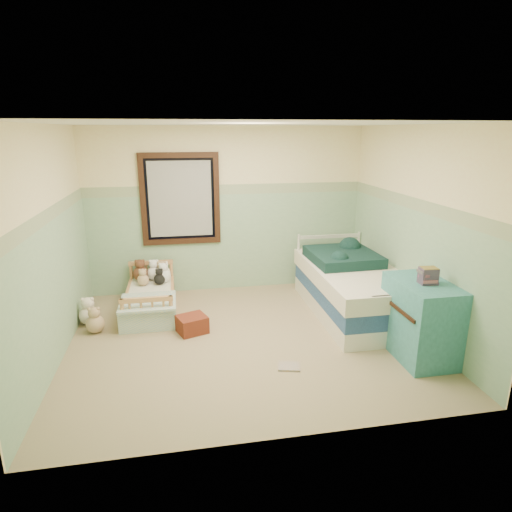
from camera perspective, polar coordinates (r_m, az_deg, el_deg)
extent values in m
cube|color=#8D7E5C|center=(5.33, -1.26, -10.94)|extent=(4.20, 3.60, 0.02)
cube|color=white|center=(4.74, -1.46, 17.26)|extent=(4.20, 3.60, 0.02)
cube|color=beige|center=(6.63, -3.82, 6.02)|extent=(4.20, 0.04, 2.50)
cube|color=beige|center=(3.20, 3.75, -5.39)|extent=(4.20, 0.04, 2.50)
cube|color=beige|center=(5.02, -25.77, 1.04)|extent=(0.04, 3.60, 2.50)
cube|color=beige|center=(5.60, 20.41, 3.11)|extent=(0.04, 3.60, 2.50)
cube|color=#81AB88|center=(6.72, -3.73, 1.80)|extent=(4.20, 0.01, 1.50)
cube|color=#4C6B51|center=(6.57, -3.86, 8.79)|extent=(4.20, 0.01, 0.15)
cube|color=black|center=(6.52, -9.99, 7.41)|extent=(1.16, 0.06, 1.36)
cube|color=beige|center=(6.53, -9.99, 7.43)|extent=(0.92, 0.01, 1.12)
cube|color=#AE7440|center=(6.21, -13.78, -6.39)|extent=(0.65, 1.30, 0.17)
cube|color=white|center=(6.16, -13.87, -5.16)|extent=(0.59, 1.25, 0.12)
cube|color=#70ABD8|center=(5.75, -14.13, -5.92)|extent=(0.71, 0.65, 0.03)
sphere|color=brown|center=(6.58, -15.05, -2.25)|extent=(0.22, 0.22, 0.22)
sphere|color=white|center=(6.57, -13.31, -2.21)|extent=(0.21, 0.21, 0.21)
sphere|color=tan|center=(6.38, -14.73, -3.08)|extent=(0.17, 0.17, 0.17)
sphere|color=black|center=(6.36, -12.66, -3.01)|extent=(0.16, 0.16, 0.16)
sphere|color=white|center=(6.04, -21.26, -7.32)|extent=(0.25, 0.25, 0.25)
sphere|color=tan|center=(5.78, -20.52, -8.42)|extent=(0.23, 0.23, 0.23)
cube|color=white|center=(6.11, 12.57, -6.42)|extent=(1.04, 2.08, 0.22)
cube|color=navy|center=(6.03, 12.70, -4.49)|extent=(1.04, 2.08, 0.22)
cube|color=white|center=(5.96, 12.83, -2.52)|extent=(1.08, 2.12, 0.22)
cube|color=black|center=(6.15, 11.43, -0.08)|extent=(0.91, 0.96, 0.14)
cube|color=#307375|center=(5.10, 20.94, -7.86)|extent=(0.54, 0.87, 0.87)
cube|color=brown|center=(4.88, 21.85, -2.46)|extent=(0.19, 0.15, 0.17)
cube|color=#9E2C0F|center=(5.49, -8.46, -8.93)|extent=(0.42, 0.40, 0.21)
cube|color=orange|center=(4.75, 4.40, -14.40)|extent=(0.27, 0.23, 0.02)
sphere|color=white|center=(6.61, -12.04, -2.16)|extent=(0.18, 0.18, 0.18)
sphere|color=tan|center=(6.52, -12.31, -2.33)|extent=(0.20, 0.20, 0.20)
sphere|color=white|center=(6.43, -12.11, -2.60)|extent=(0.20, 0.20, 0.20)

